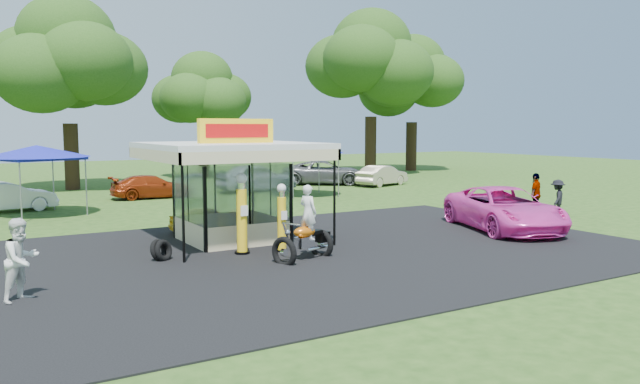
# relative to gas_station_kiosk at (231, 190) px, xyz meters

# --- Properties ---
(ground) EXTENTS (120.00, 120.00, 0.00)m
(ground) POSITION_rel_gas_station_kiosk_xyz_m (2.00, -4.99, -1.78)
(ground) COLOR #264816
(ground) RESTS_ON ground
(asphalt_apron) EXTENTS (20.00, 14.00, 0.04)m
(asphalt_apron) POSITION_rel_gas_station_kiosk_xyz_m (2.00, -2.99, -1.76)
(asphalt_apron) COLOR black
(asphalt_apron) RESTS_ON ground
(gas_station_kiosk) EXTENTS (5.40, 5.40, 4.18)m
(gas_station_kiosk) POSITION_rel_gas_station_kiosk_xyz_m (0.00, 0.00, 0.00)
(gas_station_kiosk) COLOR white
(gas_station_kiosk) RESTS_ON ground
(gas_pump_left) EXTENTS (0.47, 0.47, 2.52)m
(gas_pump_left) POSITION_rel_gas_station_kiosk_xyz_m (-0.61, -2.25, -0.58)
(gas_pump_left) COLOR black
(gas_pump_left) RESTS_ON ground
(gas_pump_right) EXTENTS (0.40, 0.40, 2.16)m
(gas_pump_right) POSITION_rel_gas_station_kiosk_xyz_m (0.61, -2.55, -0.75)
(gas_pump_right) COLOR black
(gas_pump_right) RESTS_ON ground
(motorcycle) EXTENTS (2.04, 1.44, 2.31)m
(motorcycle) POSITION_rel_gas_station_kiosk_xyz_m (0.73, -3.88, -0.88)
(motorcycle) COLOR black
(motorcycle) RESTS_ON ground
(spare_tires) EXTENTS (0.83, 0.75, 0.67)m
(spare_tires) POSITION_rel_gas_station_kiosk_xyz_m (-3.02, -1.89, -1.46)
(spare_tires) COLOR black
(spare_tires) RESTS_ON ground
(a_frame_sign) EXTENTS (0.63, 0.70, 1.03)m
(a_frame_sign) POSITION_rel_gas_station_kiosk_xyz_m (10.14, -4.33, -1.26)
(a_frame_sign) COLOR #593819
(a_frame_sign) RESTS_ON ground
(kiosk_car) EXTENTS (2.82, 1.13, 0.96)m
(kiosk_car) POSITION_rel_gas_station_kiosk_xyz_m (-0.00, 2.21, -1.30)
(kiosk_car) COLOR yellow
(kiosk_car) RESTS_ON ground
(pink_sedan) EXTENTS (4.54, 6.48, 1.64)m
(pink_sedan) POSITION_rel_gas_station_kiosk_xyz_m (9.71, -3.22, -0.96)
(pink_sedan) COLOR #FF45C1
(pink_sedan) RESTS_ON ground
(spectator_west) EXTENTS (1.17, 1.13, 1.89)m
(spectator_west) POSITION_rel_gas_station_kiosk_xyz_m (-6.93, -4.40, -0.84)
(spectator_west) COLOR white
(spectator_west) RESTS_ON ground
(spectator_east_a) EXTENTS (1.23, 1.08, 1.64)m
(spectator_east_a) POSITION_rel_gas_station_kiosk_xyz_m (14.39, -1.93, -0.96)
(spectator_east_a) COLOR black
(spectator_east_a) RESTS_ON ground
(spectator_east_b) EXTENTS (1.19, 0.87, 1.88)m
(spectator_east_b) POSITION_rel_gas_station_kiosk_xyz_m (14.08, -1.02, -0.84)
(spectator_east_b) COLOR gray
(spectator_east_b) RESTS_ON ground
(bg_car_a) EXTENTS (4.38, 2.06, 1.39)m
(bg_car_a) POSITION_rel_gas_station_kiosk_xyz_m (-5.95, 12.26, -1.09)
(bg_car_a) COLOR white
(bg_car_a) RESTS_ON ground
(bg_car_b) EXTENTS (4.45, 1.94, 1.27)m
(bg_car_b) POSITION_rel_gas_station_kiosk_xyz_m (1.35, 14.34, -1.15)
(bg_car_b) COLOR maroon
(bg_car_b) RESTS_ON ground
(bg_car_c) EXTENTS (5.15, 2.41, 1.71)m
(bg_car_c) POSITION_rel_gas_station_kiosk_xyz_m (7.84, 14.65, -0.93)
(bg_car_c) COLOR silver
(bg_car_c) RESTS_ON ground
(bg_car_d) EXTENTS (6.28, 5.47, 1.61)m
(bg_car_d) POSITION_rel_gas_station_kiosk_xyz_m (13.85, 16.44, -0.98)
(bg_car_d) COLOR #59595C
(bg_car_d) RESTS_ON ground
(bg_car_e) EXTENTS (4.38, 2.69, 1.36)m
(bg_car_e) POSITION_rel_gas_station_kiosk_xyz_m (16.59, 13.69, -1.10)
(bg_car_e) COLOR #B9AA8D
(bg_car_e) RESTS_ON ground
(tent_west) EXTENTS (4.45, 4.45, 3.11)m
(tent_west) POSITION_rel_gas_station_kiosk_xyz_m (-4.85, 10.11, 1.03)
(tent_west) COLOR gray
(tent_west) RESTS_ON ground
(tent_east) EXTENTS (4.21, 4.21, 2.94)m
(tent_east) POSITION_rel_gas_station_kiosk_xyz_m (9.27, 11.03, 0.88)
(tent_east) COLOR gray
(tent_east) RESTS_ON ground
(oak_far_c) EXTENTS (9.88, 9.88, 11.64)m
(oak_far_c) POSITION_rel_gas_station_kiosk_xyz_m (-1.56, 21.54, 5.61)
(oak_far_c) COLOR black
(oak_far_c) RESTS_ON ground
(oak_far_d) EXTENTS (7.86, 7.86, 9.36)m
(oak_far_d) POSITION_rel_gas_station_kiosk_xyz_m (8.67, 25.86, 4.18)
(oak_far_d) COLOR black
(oak_far_d) RESTS_ON ground
(oak_far_e) EXTENTS (11.07, 11.07, 13.18)m
(oak_far_e) POSITION_rel_gas_station_kiosk_xyz_m (22.01, 22.62, 6.63)
(oak_far_e) COLOR black
(oak_far_e) RESTS_ON ground
(oak_far_f) EXTENTS (9.74, 9.74, 11.74)m
(oak_far_f) POSITION_rel_gas_station_kiosk_xyz_m (27.54, 24.09, 5.75)
(oak_far_f) COLOR black
(oak_far_f) RESTS_ON ground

